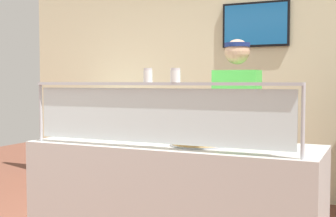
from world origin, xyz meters
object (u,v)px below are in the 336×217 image
pizza_tray (199,143)px  pepper_flake_shaker (175,76)px  pizza_box_stack (103,109)px  worker_figure (237,128)px  parmesan_shaker (148,76)px  pizza_server (195,140)px

pizza_tray → pepper_flake_shaker: 0.55m
pizza_tray → pizza_box_stack: 2.85m
pepper_flake_shaker → pizza_box_stack: pepper_flake_shaker is taller
worker_figure → pizza_box_stack: bearing=150.1°
pizza_tray → parmesan_shaker: bearing=-132.6°
pizza_server → parmesan_shaker: bearing=-122.8°
pizza_tray → pizza_box_stack: pizza_box_stack is taller
pizza_server → parmesan_shaker: 0.57m
parmesan_shaker → pepper_flake_shaker: (0.20, 0.00, -0.00)m
pizza_tray → pizza_box_stack: size_ratio=0.94×
pizza_server → pepper_flake_shaker: (-0.03, -0.26, 0.45)m
pizza_box_stack → pizza_server: bearing=-44.0°
pizza_tray → worker_figure: size_ratio=0.23×
pizza_server → pizza_box_stack: size_ratio=0.64×
pepper_flake_shaker → pizza_box_stack: bearing=131.9°
parmesan_shaker → worker_figure: size_ratio=0.05×
pizza_tray → parmesan_shaker: size_ratio=4.31×
pizza_server → worker_figure: (0.09, 0.75, 0.02)m
pizza_server → pepper_flake_shaker: bearing=-88.3°
worker_figure → pizza_box_stack: worker_figure is taller
pizza_box_stack → parmesan_shaker: bearing=-51.0°
pizza_server → worker_figure: worker_figure is taller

